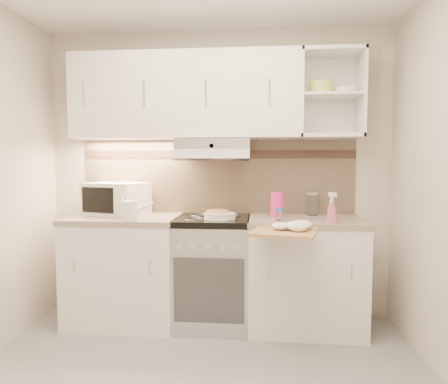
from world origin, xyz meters
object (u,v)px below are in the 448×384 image
Objects in this scene: watering_can at (130,209)px; plate_stack at (220,216)px; cutting_board at (284,232)px; microwave at (116,198)px; pink_pitcher at (277,204)px; glass_jar at (312,204)px; electric_range at (213,271)px; spray_bottle at (332,210)px.

plate_stack is (0.70, 0.09, -0.06)m from watering_can.
microwave is at bearing 169.55° from cutting_board.
watering_can reaches higher than pink_pitcher.
microwave is 2.26× the size of plate_stack.
electric_range is at bearing -166.38° from glass_jar.
spray_bottle is at bearing -13.53° from electric_range.
microwave is 0.95m from plate_stack.
cutting_board is at bearing -42.20° from electric_range.
pink_pitcher is at bearing 4.18° from watering_can.
microwave is 2.17× the size of watering_can.
watering_can is at bearing -35.72° from microwave.
electric_range is 1.58× the size of microwave.
microwave reaches higher than cutting_board.
microwave reaches higher than spray_bottle.
electric_range is at bearing 150.92° from cutting_board.
plate_stack is 1.05× the size of spray_bottle.
glass_jar is at bearing 14.29° from pink_pitcher.
plate_stack is (0.07, -0.09, 0.47)m from electric_range.
plate_stack reaches higher than electric_range.
pink_pitcher is 0.56m from cutting_board.
spray_bottle is (1.77, -0.34, -0.04)m from microwave.
pink_pitcher is 0.49× the size of cutting_board.
cutting_board is (0.55, -0.50, 0.42)m from electric_range.
watering_can is 1.18m from pink_pitcher.
electric_range is 1.04m from microwave.
glass_jar reaches higher than plate_stack.
electric_range is 3.73× the size of spray_bottle.
watering_can reaches higher than plate_stack.
cutting_board is (1.19, -0.32, -0.11)m from watering_can.
electric_range is at bearing 8.57° from watering_can.
cutting_board is at bearing -40.33° from plate_stack.
watering_can is 1.23m from cutting_board.
spray_bottle reaches higher than pink_pitcher.
glass_jar is 0.46× the size of cutting_board.
microwave is (-0.86, 0.12, 0.59)m from electric_range.
watering_can is 1.25× the size of pink_pitcher.
pink_pitcher is 1.08× the size of glass_jar.
plate_stack is 0.59× the size of cutting_board.
electric_range is 4.61× the size of glass_jar.
watering_can is 1.09× the size of spray_bottle.
glass_jar is (0.30, 0.15, -0.01)m from pink_pitcher.
spray_bottle is (1.55, -0.05, 0.01)m from watering_can.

